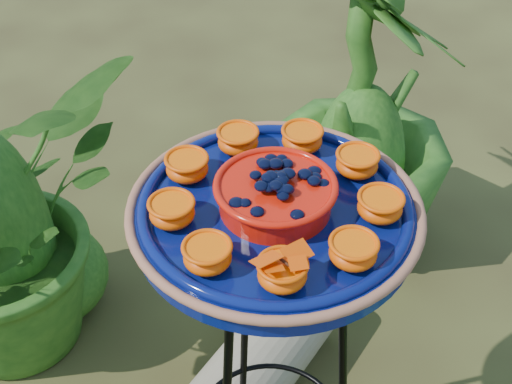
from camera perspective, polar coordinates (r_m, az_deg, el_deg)
tripod_stand at (r=1.42m, az=1.26°, el=-13.26°), size 0.35×0.36×0.89m
feeder_dish at (r=1.13m, az=1.54°, el=-1.29°), size 0.49×0.49×0.11m
driftwood_log at (r=1.92m, az=-0.79°, el=-14.82°), size 0.63×0.58×0.21m
shrub_back_right at (r=2.14m, az=8.58°, el=5.98°), size 0.68×0.68×0.99m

